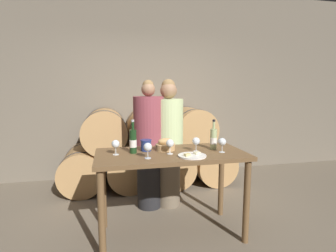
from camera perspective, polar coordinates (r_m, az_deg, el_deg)
The scene contains 16 objects.
ground_plane at distance 2.98m, azimuth 0.65°, elevation -22.44°, with size 10.00×10.00×0.00m, color #726654.
stone_wall_back at distance 4.65m, azimuth -5.32°, elevation 9.07°, with size 10.00×0.12×3.20m.
barrel_stack at distance 4.19m, azimuth -4.14°, elevation -5.06°, with size 2.68×0.91×1.23m.
tasting_table at distance 2.68m, azimuth 0.68°, elevation -8.42°, with size 1.50×0.72×0.88m.
person_left at distance 3.32m, azimuth -4.20°, elevation -4.10°, with size 0.38×0.38×1.63m.
person_right at distance 3.37m, azimuth 0.12°, elevation -3.71°, with size 0.37×0.37×1.64m.
wine_bottle_red at distance 2.62m, azimuth -7.62°, elevation -3.30°, with size 0.07×0.07×0.34m.
wine_bottle_white at distance 2.81m, azimuth 9.87°, elevation -2.76°, with size 0.07×0.07×0.32m.
blue_crock at distance 2.72m, azimuth -4.81°, elevation -4.07°, with size 0.12×0.12×0.12m.
bread_basket at distance 2.74m, azimuth -0.57°, elevation -4.27°, with size 0.21×0.21×0.13m.
cheese_plate at distance 2.51m, azimuth 5.27°, elevation -6.43°, with size 0.27×0.27×0.04m.
wine_glass_far_left at distance 2.59m, azimuth -11.34°, elevation -3.92°, with size 0.08×0.08×0.15m.
wine_glass_left at distance 2.41m, azimuth -4.44°, elevation -4.66°, with size 0.08×0.08×0.15m.
wine_glass_center at distance 2.57m, azimuth 0.43°, elevation -3.85°, with size 0.08×0.08×0.15m.
wine_glass_right at distance 2.69m, azimuth 6.14°, elevation -3.36°, with size 0.08×0.08×0.15m.
wine_glass_far_right at distance 2.69m, azimuth 11.72°, elevation -3.47°, with size 0.08×0.08×0.15m.
Camera 1 is at (-0.59, -2.50, 1.51)m, focal length 28.00 mm.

